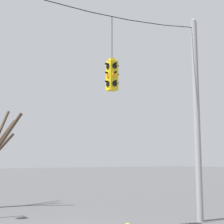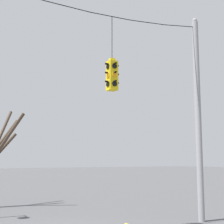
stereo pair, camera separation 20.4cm
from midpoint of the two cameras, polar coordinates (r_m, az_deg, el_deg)
name	(u,v)px [view 2 (the right image)]	position (r m, az deg, el deg)	size (l,w,h in m)	color
utility_pole_right	(198,116)	(15.31, 14.48, -0.64)	(0.27, 0.27, 8.86)	gray
span_wire	(69,2)	(12.84, -6.76, 17.73)	(12.35, 0.03, 0.57)	black
traffic_light_over_intersection	(112,75)	(12.82, 0.46, 6.16)	(0.58, 0.58, 2.87)	yellow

